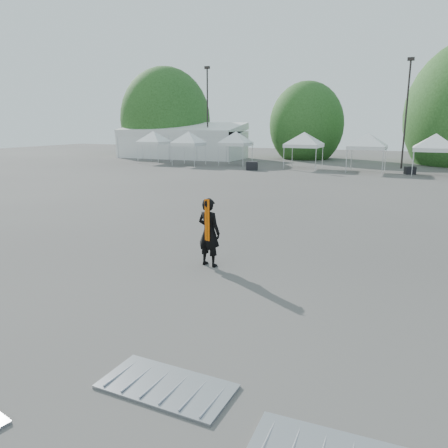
% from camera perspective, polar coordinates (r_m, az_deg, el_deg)
% --- Properties ---
extents(ground, '(120.00, 120.00, 0.00)m').
position_cam_1_polar(ground, '(13.38, 3.57, -4.88)').
color(ground, '#474442').
rests_on(ground, ground).
extents(marquee, '(15.00, 6.25, 4.23)m').
position_cam_1_polar(marquee, '(53.91, -5.56, 10.68)').
color(marquee, white).
rests_on(marquee, ground).
extents(light_pole_west, '(0.60, 0.25, 10.30)m').
position_cam_1_polar(light_pole_west, '(51.15, -2.17, 14.87)').
color(light_pole_west, black).
rests_on(light_pole_west, ground).
extents(light_pole_east, '(0.60, 0.25, 9.80)m').
position_cam_1_polar(light_pole_east, '(44.00, 22.75, 13.87)').
color(light_pole_east, black).
rests_on(light_pole_east, ground).
extents(tree_far_w, '(4.80, 4.80, 7.30)m').
position_cam_1_polar(tree_far_w, '(58.48, -7.65, 13.32)').
color(tree_far_w, '#382314').
rests_on(tree_far_w, ground).
extents(tree_mid_w, '(4.16, 4.16, 6.33)m').
position_cam_1_polar(tree_mid_w, '(53.42, 10.72, 12.60)').
color(tree_mid_w, '#382314').
rests_on(tree_mid_w, ground).
extents(tent_a, '(3.82, 3.82, 3.88)m').
position_cam_1_polar(tent_a, '(47.57, -9.18, 11.59)').
color(tent_a, silver).
rests_on(tent_a, ground).
extents(tent_b, '(3.81, 3.81, 3.88)m').
position_cam_1_polar(tent_b, '(44.47, -4.64, 11.62)').
color(tent_b, silver).
rests_on(tent_b, ground).
extents(tent_c, '(3.92, 3.92, 3.88)m').
position_cam_1_polar(tent_c, '(44.17, 1.55, 11.65)').
color(tent_c, silver).
rests_on(tent_c, ground).
extents(tent_d, '(4.47, 4.47, 3.88)m').
position_cam_1_polar(tent_d, '(41.82, 10.45, 11.37)').
color(tent_d, silver).
rests_on(tent_d, ground).
extents(tent_e, '(4.40, 4.40, 3.88)m').
position_cam_1_polar(tent_e, '(39.91, 18.30, 10.87)').
color(tent_e, silver).
rests_on(tent_e, ground).
extents(tent_f, '(4.54, 4.54, 3.88)m').
position_cam_1_polar(tent_f, '(39.05, 25.96, 10.19)').
color(tent_f, silver).
rests_on(tent_f, ground).
extents(man, '(0.82, 0.62, 2.02)m').
position_cam_1_polar(man, '(12.70, -1.98, -1.08)').
color(man, black).
rests_on(man, ground).
extents(barrier_mid, '(2.15, 1.13, 0.07)m').
position_cam_1_polar(barrier_mid, '(7.45, -7.51, -20.22)').
color(barrier_mid, '#9D9FA4').
rests_on(barrier_mid, ground).
extents(crate_west, '(1.13, 0.97, 0.77)m').
position_cam_1_polar(crate_west, '(39.57, 3.68, 7.59)').
color(crate_west, black).
rests_on(crate_west, ground).
extents(crate_mid, '(0.98, 0.88, 0.62)m').
position_cam_1_polar(crate_mid, '(39.39, 23.12, 6.45)').
color(crate_mid, black).
rests_on(crate_mid, ground).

